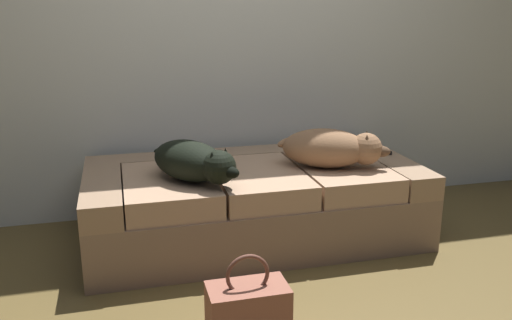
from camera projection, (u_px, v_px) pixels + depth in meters
name	position (u px, v px, depth m)	size (l,w,h in m)	color
couch	(254.00, 202.00, 3.10)	(1.86, 0.92, 0.43)	#896D57
dog_dark	(194.00, 162.00, 2.75)	(0.47, 0.56, 0.21)	black
dog_tan	(332.00, 148.00, 2.99)	(0.61, 0.44, 0.22)	#8C6344
tv_remote	(383.00, 150.00, 3.33)	(0.04, 0.15, 0.02)	black
handbag	(248.00, 312.00, 2.14)	(0.32, 0.18, 0.38)	#965946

